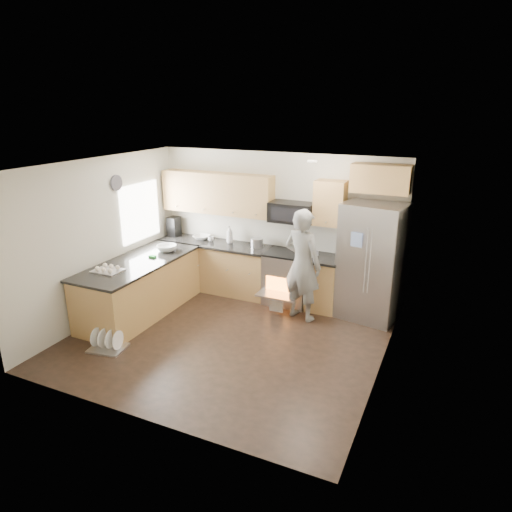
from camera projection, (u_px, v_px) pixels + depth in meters
The scene contains 8 objects.
ground at pixel (226, 340), 6.88m from camera, with size 4.50×4.50×0.00m, color black.
room_shell at pixel (222, 232), 6.37m from camera, with size 4.54×4.04×2.62m.
back_cabinet_run at pixel (241, 243), 8.31m from camera, with size 4.45×0.64×2.50m.
peninsula at pixel (140, 287), 7.63m from camera, with size 0.96×2.36×1.03m.
stove_range at pixel (288, 266), 7.98m from camera, with size 0.76×0.97×1.79m.
refrigerator at pixel (371, 262), 7.34m from camera, with size 1.05×0.88×1.92m.
person at pixel (302, 265), 7.32m from camera, with size 0.67×0.44×1.85m, color gray.
dish_rack at pixel (108, 344), 6.59m from camera, with size 0.55×0.47×0.31m.
Camera 1 is at (2.95, -5.38, 3.38)m, focal length 32.00 mm.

